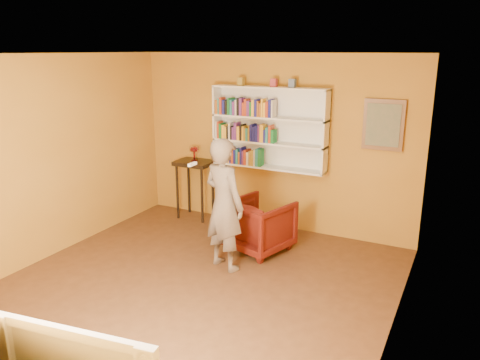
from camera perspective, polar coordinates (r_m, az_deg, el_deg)
name	(u,v)px	position (r m, az deg, el deg)	size (l,w,h in m)	color
room_shell	(183,211)	(5.22, -6.90, -3.83)	(5.30, 5.80, 2.88)	#4B2C18
bookshelf	(270,128)	(7.14, 3.73, 6.35)	(1.80, 0.29, 1.23)	white
books_row_lower	(241,156)	(7.32, 0.08, 2.93)	(0.78, 0.19, 0.27)	#A77F21
books_row_middle	(246,133)	(7.21, 0.68, 5.80)	(0.99, 0.19, 0.27)	beige
books_row_upper	(245,108)	(7.16, 0.66, 8.82)	(0.97, 0.19, 0.27)	#A0571D
ornament_left	(241,82)	(7.21, 0.12, 11.92)	(0.09, 0.09, 0.12)	olive
ornament_centre	(274,83)	(6.98, 4.15, 11.75)	(0.09, 0.09, 0.12)	#AE3A45
ornament_right	(292,83)	(6.88, 6.40, 11.65)	(0.09, 0.09, 0.12)	slate
framed_painting	(383,125)	(6.70, 17.08, 6.43)	(0.55, 0.05, 0.70)	brown
console_table	(195,171)	(7.75, -5.55, 1.11)	(0.60, 0.46, 0.98)	black
ruby_lustre	(194,151)	(7.67, -5.62, 3.59)	(0.15, 0.14, 0.24)	maroon
armchair	(259,225)	(6.59, 2.33, -5.51)	(0.79, 0.81, 0.74)	#410704
person	(224,205)	(5.91, -1.95, -3.02)	(0.62, 0.41, 1.71)	brown
game_remote	(192,164)	(5.66, -5.82, 1.93)	(0.04, 0.15, 0.04)	white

